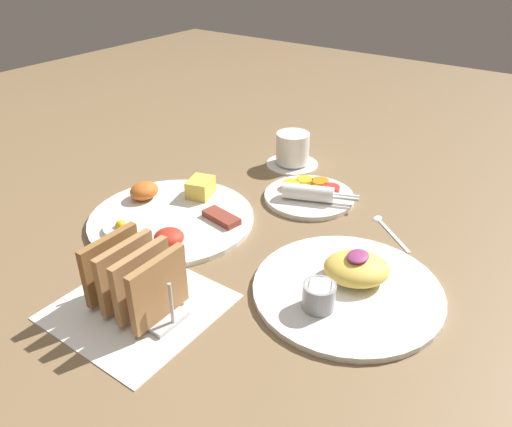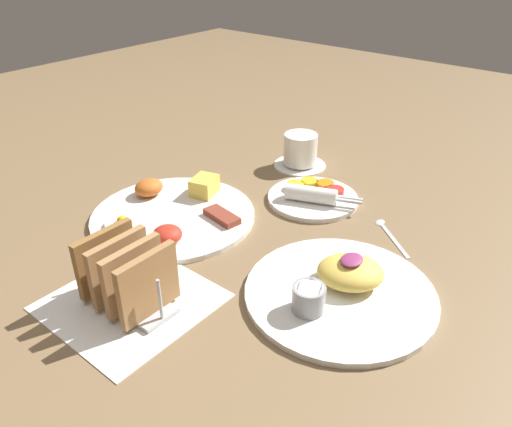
{
  "view_description": "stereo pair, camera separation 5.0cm",
  "coord_description": "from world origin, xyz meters",
  "px_view_note": "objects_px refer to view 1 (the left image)",
  "views": [
    {
      "loc": [
        -0.58,
        -0.39,
        0.49
      ],
      "look_at": [
        0.06,
        0.07,
        0.03
      ],
      "focal_mm": 35.0,
      "sensor_mm": 36.0,
      "label": 1
    },
    {
      "loc": [
        -0.55,
        -0.43,
        0.49
      ],
      "look_at": [
        0.06,
        0.07,
        0.03
      ],
      "focal_mm": 35.0,
      "sensor_mm": 36.0,
      "label": 2
    }
  ],
  "objects_px": {
    "plate_foreground": "(348,284)",
    "coffee_cup": "(293,151)",
    "plate_condiments": "(309,194)",
    "toast_rack": "(135,279)",
    "plate_breakfast": "(171,215)"
  },
  "relations": [
    {
      "from": "plate_foreground",
      "to": "coffee_cup",
      "type": "bearing_deg",
      "value": 42.49
    },
    {
      "from": "plate_breakfast",
      "to": "toast_rack",
      "type": "bearing_deg",
      "value": -146.87
    },
    {
      "from": "plate_breakfast",
      "to": "toast_rack",
      "type": "xyz_separation_m",
      "value": [
        -0.21,
        -0.14,
        0.04
      ]
    },
    {
      "from": "plate_foreground",
      "to": "toast_rack",
      "type": "height_order",
      "value": "toast_rack"
    },
    {
      "from": "plate_breakfast",
      "to": "coffee_cup",
      "type": "height_order",
      "value": "coffee_cup"
    },
    {
      "from": "plate_condiments",
      "to": "coffee_cup",
      "type": "relative_size",
      "value": 1.64
    },
    {
      "from": "plate_breakfast",
      "to": "toast_rack",
      "type": "height_order",
      "value": "toast_rack"
    },
    {
      "from": "plate_breakfast",
      "to": "coffee_cup",
      "type": "xyz_separation_m",
      "value": [
        0.35,
        -0.05,
        0.03
      ]
    },
    {
      "from": "plate_foreground",
      "to": "toast_rack",
      "type": "relative_size",
      "value": 1.96
    },
    {
      "from": "plate_breakfast",
      "to": "coffee_cup",
      "type": "bearing_deg",
      "value": -8.99
    },
    {
      "from": "plate_foreground",
      "to": "coffee_cup",
      "type": "distance_m",
      "value": 0.47
    },
    {
      "from": "plate_breakfast",
      "to": "plate_foreground",
      "type": "relative_size",
      "value": 1.07
    },
    {
      "from": "toast_rack",
      "to": "coffee_cup",
      "type": "distance_m",
      "value": 0.56
    },
    {
      "from": "coffee_cup",
      "to": "plate_foreground",
      "type": "bearing_deg",
      "value": -137.51
    },
    {
      "from": "toast_rack",
      "to": "plate_foreground",
      "type": "bearing_deg",
      "value": -47.76
    }
  ]
}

